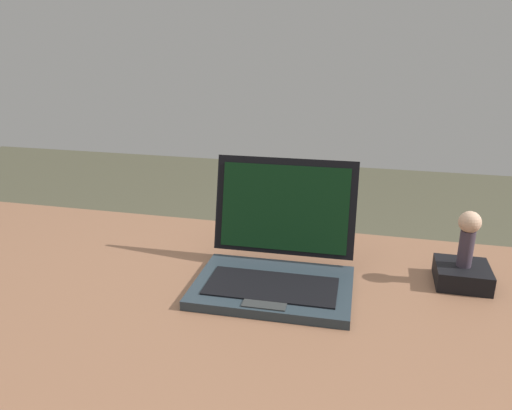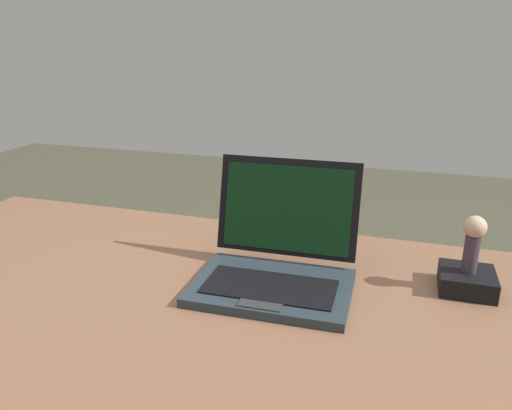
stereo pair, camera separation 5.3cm
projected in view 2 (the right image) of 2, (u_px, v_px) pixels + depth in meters
name	position (u px, v px, depth m)	size (l,w,h in m)	color
desk	(245.00, 348.00, 0.89)	(1.71, 0.79, 0.75)	brown
laptop_front	(277.00, 261.00, 0.93)	(0.29, 0.26, 0.22)	#243037
figurine_stand	(467.00, 281.00, 0.91)	(0.10, 0.10, 0.04)	black
figurine	(473.00, 239.00, 0.89)	(0.04, 0.04, 0.11)	#382E3B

